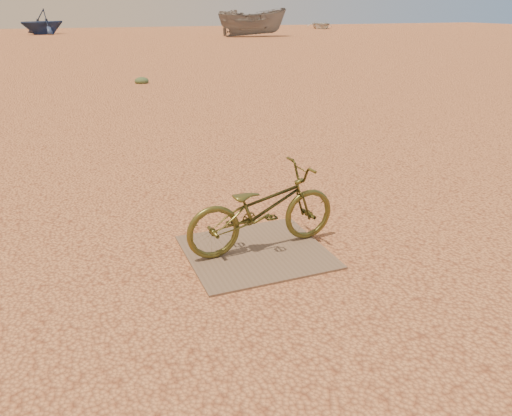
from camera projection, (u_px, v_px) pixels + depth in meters
name	position (u px, v px, depth m)	size (l,w,h in m)	color
ground	(192.00, 238.00, 5.41)	(120.00, 120.00, 0.00)	#E89660
plywood_board	(256.00, 252.00, 5.07)	(1.38, 1.28, 0.02)	brown
bicycle	(262.00, 209.00, 5.00)	(0.56, 1.61, 0.85)	#4F4F20
boat_far_left	(42.00, 22.00, 44.14)	(3.52, 4.08, 2.15)	navy
boat_mid_right	(253.00, 22.00, 40.85)	(2.15, 5.73, 2.22)	slate
boat_far_right	(321.00, 24.00, 55.87)	(2.97, 4.16, 0.86)	beige
kale_b	(142.00, 83.00, 16.27)	(0.45, 0.45, 0.25)	#536D47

